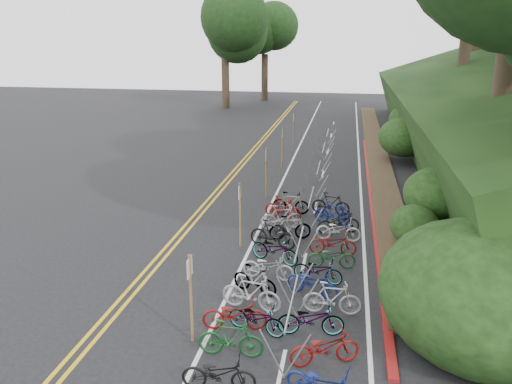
% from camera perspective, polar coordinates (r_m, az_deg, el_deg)
% --- Properties ---
extents(ground, '(120.00, 120.00, 0.00)m').
position_cam_1_polar(ground, '(14.85, -8.31, -13.58)').
color(ground, black).
rests_on(ground, ground).
extents(road_markings, '(7.47, 80.00, 0.01)m').
position_cam_1_polar(road_markings, '(23.66, 0.88, -1.35)').
color(road_markings, gold).
rests_on(road_markings, ground).
extents(red_curb, '(0.25, 28.00, 0.10)m').
position_cam_1_polar(red_curb, '(25.20, 13.06, -0.52)').
color(red_curb, maroon).
rests_on(red_curb, ground).
extents(embankment, '(14.30, 48.14, 9.11)m').
position_cam_1_polar(embankment, '(32.61, 25.83, 6.77)').
color(embankment, black).
rests_on(embankment, ground).
extents(bike_rack_front, '(1.19, 2.89, 1.27)m').
position_cam_1_polar(bike_rack_front, '(12.96, 4.08, -13.69)').
color(bike_rack_front, '#9C9DA0').
rests_on(bike_rack_front, ground).
extents(bike_racks_rest, '(1.14, 23.00, 1.17)m').
position_cam_1_polar(bike_racks_rest, '(25.93, 7.14, 2.16)').
color(bike_racks_rest, '#9C9DA0').
rests_on(bike_racks_rest, ground).
extents(signpost_near, '(0.08, 0.40, 2.45)m').
position_cam_1_polar(signpost_near, '(12.95, -7.47, -11.32)').
color(signpost_near, brown).
rests_on(signpost_near, ground).
extents(signposts_rest, '(0.08, 18.40, 2.50)m').
position_cam_1_polar(signposts_rest, '(26.98, 2.21, 4.14)').
color(signposts_rest, brown).
rests_on(signposts_rest, ground).
extents(bike_front, '(0.89, 1.83, 0.92)m').
position_cam_1_polar(bike_front, '(13.80, -2.45, -13.76)').
color(bike_front, maroon).
rests_on(bike_front, ground).
extents(bike_valet, '(3.45, 13.93, 1.09)m').
position_cam_1_polar(bike_valet, '(16.83, 4.85, -7.71)').
color(bike_valet, black).
rests_on(bike_valet, ground).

